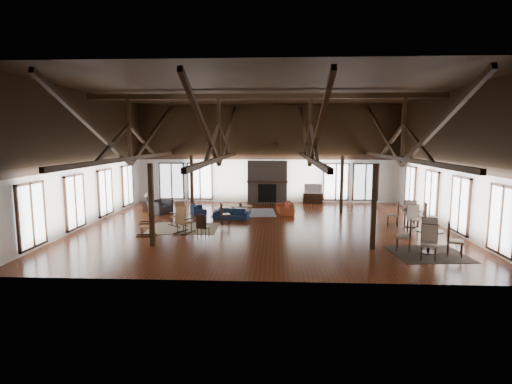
{
  "coord_description": "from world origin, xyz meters",
  "views": [
    {
      "loc": [
        0.53,
        -17.62,
        3.93
      ],
      "look_at": [
        -0.41,
        1.0,
        1.43
      ],
      "focal_mm": 28.0,
      "sensor_mm": 36.0,
      "label": 1
    }
  ],
  "objects_px": {
    "sofa_navy_left": "(198,209)",
    "coffee_table": "(242,207)",
    "cafe_table_far": "(411,215)",
    "armchair": "(160,207)",
    "tv_console": "(313,198)",
    "cafe_table_near": "(429,237)",
    "sofa_navy_front": "(231,214)",
    "sofa_orange": "(285,208)"
  },
  "relations": [
    {
      "from": "sofa_navy_left",
      "to": "coffee_table",
      "type": "distance_m",
      "value": 2.31
    },
    {
      "from": "sofa_navy_front",
      "to": "armchair",
      "type": "distance_m",
      "value": 4.12
    },
    {
      "from": "armchair",
      "to": "sofa_navy_front",
      "type": "bearing_deg",
      "value": -77.95
    },
    {
      "from": "sofa_navy_front",
      "to": "sofa_orange",
      "type": "xyz_separation_m",
      "value": [
        2.69,
        1.79,
        0.03
      ]
    },
    {
      "from": "sofa_navy_left",
      "to": "cafe_table_near",
      "type": "relative_size",
      "value": 0.76
    },
    {
      "from": "sofa_navy_left",
      "to": "armchair",
      "type": "xyz_separation_m",
      "value": [
        -2.01,
        -0.09,
        0.11
      ]
    },
    {
      "from": "sofa_navy_front",
      "to": "cafe_table_near",
      "type": "height_order",
      "value": "cafe_table_near"
    },
    {
      "from": "sofa_navy_left",
      "to": "tv_console",
      "type": "bearing_deg",
      "value": -78.48
    },
    {
      "from": "sofa_navy_left",
      "to": "cafe_table_far",
      "type": "distance_m",
      "value": 10.53
    },
    {
      "from": "sofa_navy_front",
      "to": "sofa_navy_left",
      "type": "bearing_deg",
      "value": 150.73
    },
    {
      "from": "sofa_navy_front",
      "to": "coffee_table",
      "type": "bearing_deg",
      "value": 81.95
    },
    {
      "from": "sofa_navy_left",
      "to": "tv_console",
      "type": "relative_size",
      "value": 1.41
    },
    {
      "from": "cafe_table_far",
      "to": "sofa_navy_left",
      "type": "bearing_deg",
      "value": 165.41
    },
    {
      "from": "cafe_table_near",
      "to": "armchair",
      "type": "bearing_deg",
      "value": 149.14
    },
    {
      "from": "coffee_table",
      "to": "tv_console",
      "type": "height_order",
      "value": "tv_console"
    },
    {
      "from": "cafe_table_far",
      "to": "coffee_table",
      "type": "bearing_deg",
      "value": 160.21
    },
    {
      "from": "sofa_navy_left",
      "to": "tv_console",
      "type": "xyz_separation_m",
      "value": [
        6.35,
        3.8,
        0.05
      ]
    },
    {
      "from": "sofa_orange",
      "to": "cafe_table_far",
      "type": "distance_m",
      "value": 6.39
    },
    {
      "from": "coffee_table",
      "to": "cafe_table_far",
      "type": "relative_size",
      "value": 0.51
    },
    {
      "from": "armchair",
      "to": "sofa_navy_left",
      "type": "bearing_deg",
      "value": -57.45
    },
    {
      "from": "coffee_table",
      "to": "cafe_table_far",
      "type": "xyz_separation_m",
      "value": [
        7.88,
        -2.84,
        0.2
      ]
    },
    {
      "from": "sofa_orange",
      "to": "cafe_table_near",
      "type": "height_order",
      "value": "cafe_table_near"
    },
    {
      "from": "sofa_navy_left",
      "to": "armchair",
      "type": "bearing_deg",
      "value": 73.12
    },
    {
      "from": "armchair",
      "to": "cafe_table_far",
      "type": "bearing_deg",
      "value": -71.82
    },
    {
      "from": "armchair",
      "to": "tv_console",
      "type": "bearing_deg",
      "value": -35.01
    },
    {
      "from": "armchair",
      "to": "coffee_table",
      "type": "bearing_deg",
      "value": -56.31
    },
    {
      "from": "coffee_table",
      "to": "tv_console",
      "type": "distance_m",
      "value": 5.43
    },
    {
      "from": "sofa_orange",
      "to": "armchair",
      "type": "height_order",
      "value": "armchair"
    },
    {
      "from": "sofa_navy_front",
      "to": "cafe_table_far",
      "type": "relative_size",
      "value": 0.79
    },
    {
      "from": "sofa_navy_left",
      "to": "tv_console",
      "type": "distance_m",
      "value": 7.4
    },
    {
      "from": "sofa_navy_front",
      "to": "sofa_navy_left",
      "type": "relative_size",
      "value": 1.02
    },
    {
      "from": "sofa_navy_left",
      "to": "armchair",
      "type": "relative_size",
      "value": 1.54
    },
    {
      "from": "sofa_navy_front",
      "to": "sofa_orange",
      "type": "bearing_deg",
      "value": 39.96
    },
    {
      "from": "sofa_navy_front",
      "to": "tv_console",
      "type": "distance_m",
      "value": 6.82
    },
    {
      "from": "sofa_navy_front",
      "to": "cafe_table_far",
      "type": "bearing_deg",
      "value": -2.56
    },
    {
      "from": "sofa_orange",
      "to": "cafe_table_far",
      "type": "xyz_separation_m",
      "value": [
        5.59,
        -3.08,
        0.27
      ]
    },
    {
      "from": "armchair",
      "to": "cafe_table_far",
      "type": "relative_size",
      "value": 0.51
    },
    {
      "from": "cafe_table_near",
      "to": "sofa_orange",
      "type": "bearing_deg",
      "value": 123.17
    },
    {
      "from": "sofa_orange",
      "to": "coffee_table",
      "type": "height_order",
      "value": "sofa_orange"
    },
    {
      "from": "sofa_orange",
      "to": "tv_console",
      "type": "bearing_deg",
      "value": 145.62
    },
    {
      "from": "coffee_table",
      "to": "armchair",
      "type": "relative_size",
      "value": 1.01
    },
    {
      "from": "tv_console",
      "to": "sofa_navy_left",
      "type": "bearing_deg",
      "value": -149.09
    }
  ]
}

